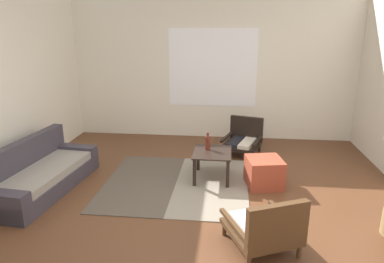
% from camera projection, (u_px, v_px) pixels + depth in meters
% --- Properties ---
extents(ground_plane, '(7.80, 7.80, 0.00)m').
position_uv_depth(ground_plane, '(196.00, 215.00, 4.01)').
color(ground_plane, '#56331E').
extents(far_wall_with_window, '(5.60, 0.13, 2.70)m').
position_uv_depth(far_wall_with_window, '(213.00, 66.00, 6.53)').
color(far_wall_with_window, silver).
rests_on(far_wall_with_window, ground).
extents(area_rug, '(1.93, 1.87, 0.01)m').
position_uv_depth(area_rug, '(176.00, 183.00, 4.81)').
color(area_rug, '#4C4238').
rests_on(area_rug, ground).
extents(couch, '(0.85, 1.81, 0.65)m').
position_uv_depth(couch, '(39.00, 175.00, 4.58)').
color(couch, '#38333D').
rests_on(couch, ground).
extents(coffee_table, '(0.52, 0.62, 0.40)m').
position_uv_depth(coffee_table, '(212.00, 157.00, 4.88)').
color(coffee_table, black).
rests_on(coffee_table, ground).
extents(armchair_by_window, '(0.72, 0.74, 0.59)m').
position_uv_depth(armchair_by_window, '(243.00, 138.00, 5.91)').
color(armchair_by_window, black).
rests_on(armchair_by_window, ground).
extents(armchair_striped_foreground, '(0.81, 0.83, 0.60)m').
position_uv_depth(armchair_striped_foreground, '(265.00, 228.00, 3.30)').
color(armchair_striped_foreground, '#472D19').
rests_on(armchair_striped_foreground, ground).
extents(ottoman_orange, '(0.53, 0.53, 0.38)m').
position_uv_depth(ottoman_orange, '(264.00, 172.00, 4.70)').
color(ottoman_orange, '#993D28').
rests_on(ottoman_orange, ground).
extents(glass_bottle, '(0.07, 0.07, 0.25)m').
position_uv_depth(glass_bottle, '(208.00, 143.00, 4.92)').
color(glass_bottle, '#5B2319').
rests_on(glass_bottle, coffee_table).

